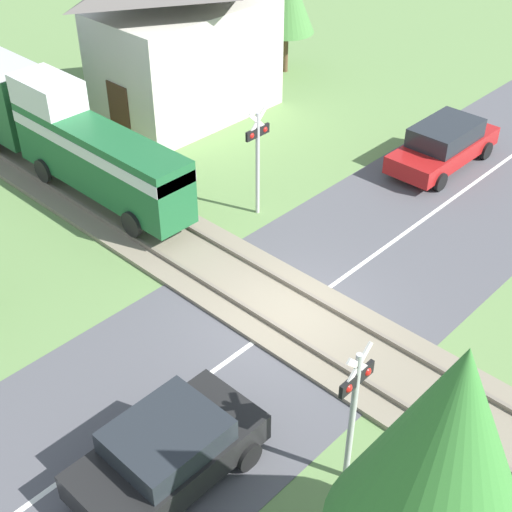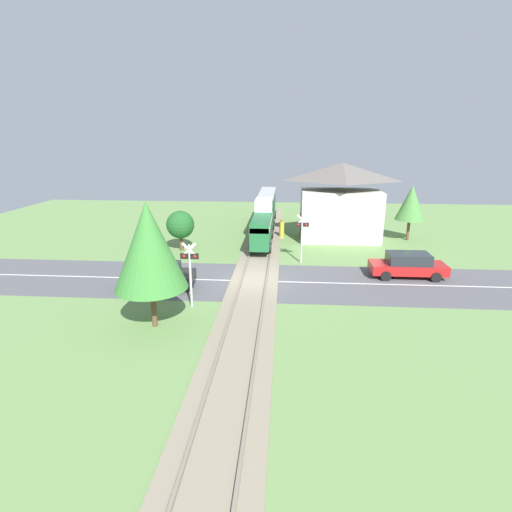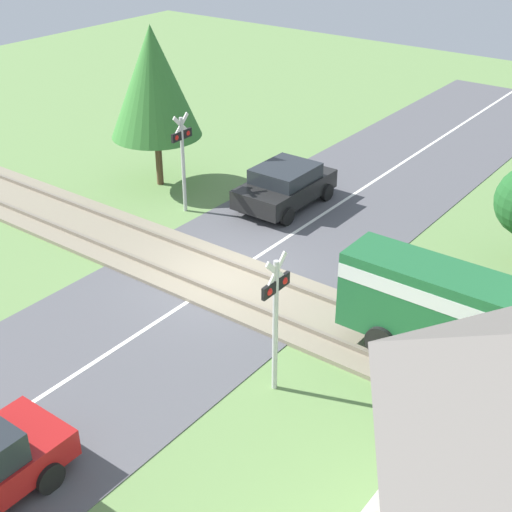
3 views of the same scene
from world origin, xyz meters
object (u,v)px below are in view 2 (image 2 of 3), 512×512
object	(u,v)px
car_near_crossing	(160,275)
station_building	(340,203)
car_far_side	(408,265)
crossing_signal_west_approach	(190,266)
crossing_signal_east_approach	(302,232)
pedestrian_by_station	(282,229)
train	(265,213)

from	to	relation	value
car_near_crossing	station_building	bearing A→B (deg)	46.61
car_far_side	crossing_signal_west_approach	xyz separation A→B (m)	(-12.06, -5.32, 1.34)
crossing_signal_east_approach	station_building	size ratio (longest dim) A/B	0.49
car_far_side	car_near_crossing	bearing A→B (deg)	-168.69
station_building	car_near_crossing	bearing A→B (deg)	-133.39
crossing_signal_east_approach	pedestrian_by_station	distance (m)	7.20
train	station_building	size ratio (longest dim) A/B	2.24
car_far_side	station_building	size ratio (longest dim) A/B	0.65
crossing_signal_west_approach	pedestrian_by_station	size ratio (longest dim) A/B	2.01
car_near_crossing	car_far_side	bearing A→B (deg)	11.31
crossing_signal_east_approach	station_building	world-z (taller)	station_building
car_near_crossing	crossing_signal_west_approach	distance (m)	3.64
car_far_side	crossing_signal_west_approach	bearing A→B (deg)	-156.21
car_near_crossing	station_building	xyz separation A→B (m)	(11.39, 12.05, 2.30)
crossing_signal_west_approach	station_building	xyz separation A→B (m)	(9.06, 14.49, 0.93)
train	pedestrian_by_station	bearing A→B (deg)	-37.40
car_far_side	pedestrian_by_station	bearing A→B (deg)	129.48
train	pedestrian_by_station	xyz separation A→B (m)	(1.48, -1.13, -1.11)
train	car_near_crossing	size ratio (longest dim) A/B	4.14
train	crossing_signal_east_approach	size ratio (longest dim) A/B	4.59
pedestrian_by_station	crossing_signal_west_approach	bearing A→B (deg)	-106.47
train	crossing_signal_west_approach	distance (m)	16.07
train	crossing_signal_east_approach	xyz separation A→B (m)	(2.86, -8.06, 0.26)
car_near_crossing	pedestrian_by_station	size ratio (longest dim) A/B	2.23
car_near_crossing	car_far_side	xyz separation A→B (m)	(14.39, 2.88, 0.03)
car_near_crossing	crossing_signal_east_approach	world-z (taller)	crossing_signal_east_approach
station_building	pedestrian_by_station	world-z (taller)	station_building
train	crossing_signal_west_approach	size ratio (longest dim) A/B	4.59
train	pedestrian_by_station	size ratio (longest dim) A/B	9.23
train	pedestrian_by_station	distance (m)	2.16
train	station_building	distance (m)	6.44
crossing_signal_west_approach	pedestrian_by_station	xyz separation A→B (m)	(4.34, 14.68, -1.37)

